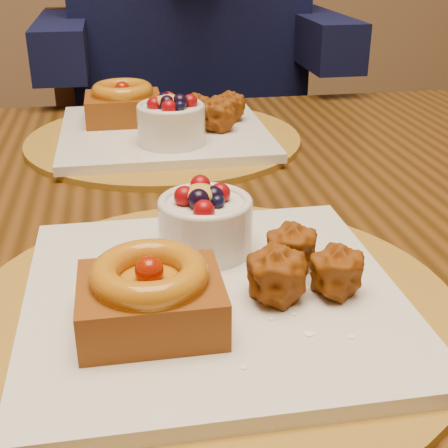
{
  "coord_description": "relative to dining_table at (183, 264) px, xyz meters",
  "views": [
    {
      "loc": [
        -0.03,
        -0.54,
        1.02
      ],
      "look_at": [
        0.05,
        -0.09,
        0.81
      ],
      "focal_mm": 50.0,
      "sensor_mm": 36.0,
      "label": 1
    }
  ],
  "objects": [
    {
      "name": "place_setting_far",
      "position": [
        -0.0,
        0.22,
        0.1
      ],
      "size": [
        0.38,
        0.38,
        0.08
      ],
      "color": "brown",
      "rests_on": "dining_table"
    },
    {
      "name": "place_setting_near",
      "position": [
        -0.0,
        -0.22,
        0.1
      ],
      "size": [
        0.38,
        0.38,
        0.08
      ],
      "color": "brown",
      "rests_on": "dining_table"
    },
    {
      "name": "dining_table",
      "position": [
        0.0,
        0.0,
        0.0
      ],
      "size": [
        1.6,
        0.9,
        0.76
      ],
      "color": "#321D09",
      "rests_on": "ground"
    },
    {
      "name": "chair_far",
      "position": [
        0.02,
        0.75,
        -0.19
      ],
      "size": [
        0.47,
        0.47,
        0.87
      ],
      "rotation": [
        0.0,
        0.0,
        0.13
      ],
      "color": "black",
      "rests_on": "ground"
    }
  ]
}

